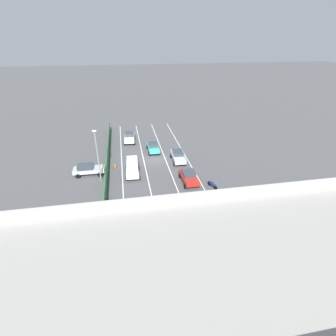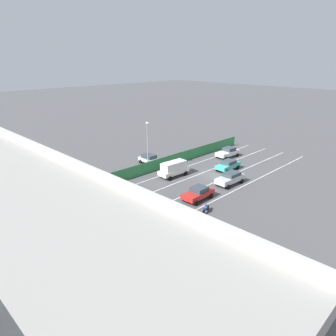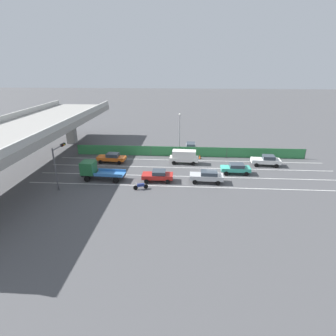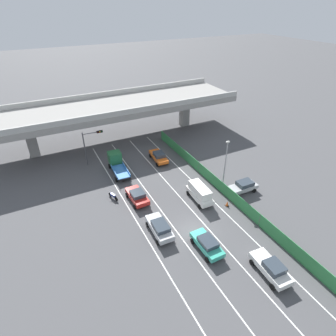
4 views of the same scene
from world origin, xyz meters
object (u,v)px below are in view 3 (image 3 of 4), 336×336
Objects in this scene: car_taxi_orange at (112,157)px; parked_wagon_silver at (191,147)px; traffic_light at (58,158)px; car_sedan_red at (158,175)px; street_lamp at (179,130)px; flatbed_truck_blue at (95,170)px; traffic_cone at (200,157)px; car_hatchback_white at (266,160)px; motorcycle at (141,186)px; car_van_white at (184,156)px; car_taxi_teal at (236,168)px; car_sedan_silver at (207,176)px.

parked_wagon_silver is (6.68, -12.97, 0.02)m from car_taxi_orange.
car_taxi_orange is at bearing -22.77° from traffic_light.
street_lamp reaches higher than car_sedan_red.
parked_wagon_silver is at bearing -48.41° from street_lamp.
street_lamp is (4.85, -10.91, 3.57)m from car_taxi_orange.
flatbed_truck_blue is 8.36× the size of traffic_cone.
car_taxi_orange is 7.00m from flatbed_truck_blue.
car_hatchback_white is at bearing -118.51° from parked_wagon_silver.
motorcycle is 0.42× the size of parked_wagon_silver.
parked_wagon_silver is 23.85m from traffic_light.
car_hatchback_white is 21.04m from motorcycle.
street_lamp reaches higher than traffic_light.
car_hatchback_white is (-0.17, -13.05, -0.33)m from car_van_white.
car_taxi_orange is 2.50× the size of motorcycle.
motorcycle is at bearing 162.64° from street_lamp.
car_sedan_red is 12.68m from street_lamp.
car_hatchback_white is 1.03× the size of parked_wagon_silver.
motorcycle is at bearing 118.33° from car_hatchback_white.
car_taxi_teal reaches higher than traffic_cone.
car_sedan_silver is at bearing -171.53° from parked_wagon_silver.
car_sedan_silver reaches higher than car_taxi_orange.
car_van_white is 8.61m from car_taxi_teal.
car_sedan_silver is 2.43× the size of motorcycle.
car_sedan_red is 13.03m from traffic_light.
flatbed_truck_blue is at bearing 89.95° from car_sedan_silver.
traffic_cone is (9.97, -6.21, -0.53)m from car_sedan_red.
car_van_white is 2.48× the size of motorcycle.
car_sedan_red is 0.91× the size of car_taxi_orange.
street_lamp is (-1.83, 2.06, 3.55)m from parked_wagon_silver.
car_van_white reaches higher than car_hatchback_white.
flatbed_truck_blue is 19.17m from parked_wagon_silver.
flatbed_truck_blue reaches higher than traffic_cone.
traffic_light is (-10.11, 15.89, 2.71)m from car_van_white.
car_van_white is at bearing -57.54° from traffic_light.
car_hatchback_white is 26.34m from flatbed_truck_blue.
car_sedan_red is 0.96× the size of parked_wagon_silver.
car_hatchback_white is 0.62× the size of street_lamp.
car_van_white is 1.05× the size of parked_wagon_silver.
flatbed_truck_blue is 7.42m from motorcycle.
car_taxi_teal is 8.16m from traffic_cone.
traffic_cone is at bearing 75.34° from car_hatchback_white.
traffic_light is (0.05, 10.42, 3.49)m from motorcycle.
car_sedan_silver reaches higher than car_taxi_teal.
car_sedan_silver is at bearing -81.85° from traffic_light.
traffic_cone is (2.54, -2.70, -0.89)m from car_van_white.
car_taxi_teal is 2.27× the size of motorcycle.
parked_wagon_silver is 0.79× the size of traffic_light.
car_van_white is 1.02× the size of car_sedan_silver.
car_taxi_orange is 11.65m from motorcycle.
car_taxi_orange is at bearing -3.90° from flatbed_truck_blue.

